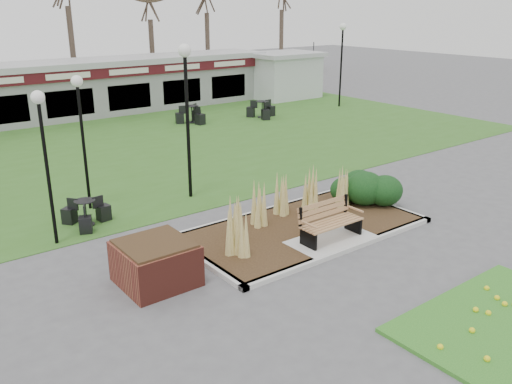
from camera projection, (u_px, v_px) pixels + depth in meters
ground at (335, 246)px, 13.44m from camera, size 100.00×100.00×0.00m
lawn at (128, 148)px, 22.44m from camera, size 34.00×16.00×0.02m
planting_bed at (334, 206)px, 15.06m from camera, size 6.75×3.40×1.27m
park_bench at (329, 221)px, 13.43m from camera, size 1.70×0.66×0.93m
brick_planter at (156, 263)px, 11.51m from camera, size 1.50×1.50×0.95m
food_pavilion at (59, 90)px, 27.93m from camera, size 24.60×3.40×2.90m
service_hut at (284, 75)px, 34.21m from camera, size 4.40×3.40×2.83m
lamp_post_near_left at (43, 135)px, 12.64m from camera, size 0.32×0.32×3.82m
lamp_post_near_right at (186, 88)px, 15.73m from camera, size 0.38×0.38×4.61m
lamp_post_mid_left at (80, 114)px, 14.94m from camera, size 0.32×0.32×3.86m
lamp_post_far_right at (342, 47)px, 30.52m from camera, size 0.39×0.39×4.67m
bistro_set_a at (86, 217)px, 14.57m from camera, size 1.23×1.32×0.71m
bistro_set_c at (262, 112)px, 28.44m from camera, size 1.49×1.59×0.86m
bistro_set_d at (192, 117)px, 27.17m from camera, size 1.59×1.50×0.86m
patio_umbrella at (313, 72)px, 35.65m from camera, size 2.33×2.35×2.24m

